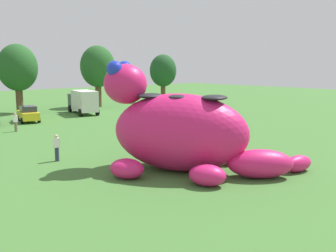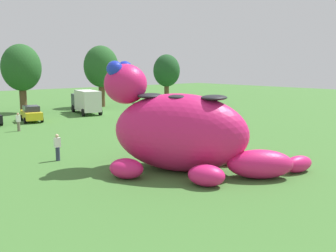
{
  "view_description": "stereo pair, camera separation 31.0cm",
  "coord_description": "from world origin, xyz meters",
  "px_view_note": "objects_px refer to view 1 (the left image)",
  "views": [
    {
      "loc": [
        -15.63,
        -14.44,
        5.94
      ],
      "look_at": [
        -1.35,
        1.74,
        2.46
      ],
      "focal_mm": 39.87,
      "sensor_mm": 36.0,
      "label": 1
    },
    {
      "loc": [
        -15.4,
        -14.64,
        5.94
      ],
      "look_at": [
        -1.35,
        1.74,
        2.46
      ],
      "focal_mm": 39.87,
      "sensor_mm": 36.0,
      "label": 2
    }
  ],
  "objects_px": {
    "box_truck": "(83,101)",
    "spectator_by_cars": "(57,148)",
    "car_yellow": "(28,114)",
    "spectator_mid_field": "(16,122)",
    "giant_inflatable_creature": "(180,131)"
  },
  "relations": [
    {
      "from": "giant_inflatable_creature",
      "to": "spectator_mid_field",
      "type": "height_order",
      "value": "giant_inflatable_creature"
    },
    {
      "from": "car_yellow",
      "to": "spectator_by_cars",
      "type": "height_order",
      "value": "car_yellow"
    },
    {
      "from": "spectator_by_cars",
      "to": "car_yellow",
      "type": "bearing_deg",
      "value": 74.11
    },
    {
      "from": "car_yellow",
      "to": "spectator_mid_field",
      "type": "relative_size",
      "value": 2.55
    },
    {
      "from": "box_truck",
      "to": "spectator_by_cars",
      "type": "height_order",
      "value": "box_truck"
    },
    {
      "from": "car_yellow",
      "to": "spectator_mid_field",
      "type": "bearing_deg",
      "value": -121.11
    },
    {
      "from": "car_yellow",
      "to": "spectator_mid_field",
      "type": "distance_m",
      "value": 6.18
    },
    {
      "from": "giant_inflatable_creature",
      "to": "car_yellow",
      "type": "relative_size",
      "value": 2.38
    },
    {
      "from": "spectator_mid_field",
      "to": "spectator_by_cars",
      "type": "relative_size",
      "value": 1.0
    },
    {
      "from": "car_yellow",
      "to": "spectator_by_cars",
      "type": "distance_m",
      "value": 18.65
    },
    {
      "from": "spectator_mid_field",
      "to": "spectator_by_cars",
      "type": "xyz_separation_m",
      "value": [
        -1.91,
        -12.64,
        0.0
      ]
    },
    {
      "from": "car_yellow",
      "to": "box_truck",
      "type": "relative_size",
      "value": 0.65
    },
    {
      "from": "giant_inflatable_creature",
      "to": "spectator_mid_field",
      "type": "relative_size",
      "value": 6.06
    },
    {
      "from": "giant_inflatable_creature",
      "to": "spectator_by_cars",
      "type": "height_order",
      "value": "giant_inflatable_creature"
    },
    {
      "from": "giant_inflatable_creature",
      "to": "box_truck",
      "type": "distance_m",
      "value": 28.09
    }
  ]
}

